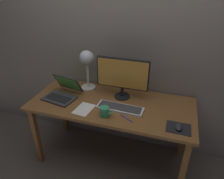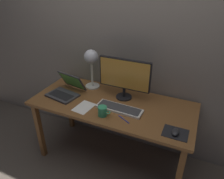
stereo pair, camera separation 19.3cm
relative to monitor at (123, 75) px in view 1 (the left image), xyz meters
The scene contains 12 objects.
ground_plane 1.00m from the monitor, 115.44° to the right, with size 4.80×4.80×0.00m, color brown.
back_wall 0.41m from the monitor, 104.64° to the left, with size 4.80×0.06×2.60m, color gray.
desk 0.36m from the monitor, 115.44° to the right, with size 1.60×0.70×0.74m.
monitor is the anchor object (origin of this frame).
keyboard_main 0.32m from the monitor, 79.54° to the right, with size 0.45×0.16×0.03m.
laptop 0.63m from the monitor, 164.31° to the right, with size 0.36×0.37×0.21m.
desk_lamp 0.42m from the monitor, 169.16° to the left, with size 0.16×0.16×0.43m.
mousepad 0.72m from the monitor, 30.87° to the right, with size 0.20×0.16×0.00m, color black.
mouse 0.71m from the monitor, 31.68° to the right, with size 0.06×0.10×0.03m, color #28282B.
coffee_mug 0.42m from the monitor, 99.20° to the right, with size 0.12×0.08×0.09m.
paper_sheet_near_mouse 0.49m from the monitor, 130.99° to the right, with size 0.15×0.21×0.00m, color white.
pen 0.45m from the monitor, 68.67° to the right, with size 0.01×0.01×0.14m, color #2633A5.
Camera 1 is at (0.53, -1.66, 1.85)m, focal length 33.61 mm.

